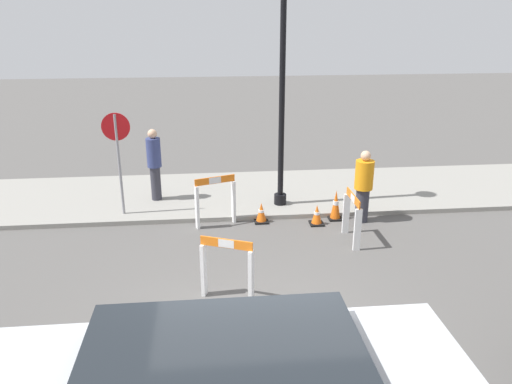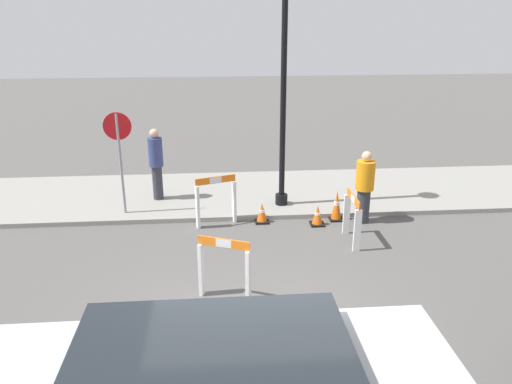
{
  "view_description": "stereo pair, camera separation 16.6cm",
  "coord_description": "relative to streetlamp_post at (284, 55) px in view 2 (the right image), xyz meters",
  "views": [
    {
      "loc": [
        -0.53,
        -5.68,
        4.43
      ],
      "look_at": [
        0.4,
        3.63,
        1.0
      ],
      "focal_mm": 35.0,
      "sensor_mm": 36.0,
      "label": 1
    },
    {
      "loc": [
        -0.37,
        -5.7,
        4.43
      ],
      "look_at": [
        0.4,
        3.63,
        1.0
      ],
      "focal_mm": 35.0,
      "sensor_mm": 36.0,
      "label": 2
    }
  ],
  "objects": [
    {
      "name": "person_worker",
      "position": [
        1.68,
        -0.95,
        -2.67
      ],
      "size": [
        0.53,
        0.53,
        1.62
      ],
      "rotation": [
        0.0,
        0.0,
        -2.71
      ],
      "color": "#33333D",
      "rests_on": "ground_plane"
    },
    {
      "name": "sidewalk_slab",
      "position": [
        -1.13,
        0.92,
        -3.47
      ],
      "size": [
        18.0,
        3.23,
        0.1
      ],
      "color": "gray",
      "rests_on": "ground_plane"
    },
    {
      "name": "barricade_0",
      "position": [
        -1.42,
        -3.84,
        -2.94
      ],
      "size": [
        0.85,
        0.45,
        1.07
      ],
      "rotation": [
        0.0,
        0.0,
        5.89
      ],
      "color": "white",
      "rests_on": "ground_plane"
    },
    {
      "name": "stop_sign",
      "position": [
        -3.59,
        -0.24,
        -1.88
      ],
      "size": [
        0.6,
        0.06,
        2.29
      ],
      "rotation": [
        0.0,
        0.0,
        3.17
      ],
      "color": "gray",
      "rests_on": "sidewalk_slab"
    },
    {
      "name": "barricade_1",
      "position": [
        1.16,
        -1.93,
        -2.97
      ],
      "size": [
        0.13,
        0.88,
        1.02
      ],
      "rotation": [
        0.0,
        0.0,
        7.85
      ],
      "color": "white",
      "rests_on": "ground_plane"
    },
    {
      "name": "barricade_2",
      "position": [
        -1.54,
        -0.85,
        -2.92
      ],
      "size": [
        0.89,
        0.41,
        1.11
      ],
      "rotation": [
        0.0,
        0.0,
        9.75
      ],
      "color": "white",
      "rests_on": "ground_plane"
    },
    {
      "name": "streetlamp_post",
      "position": [
        0.0,
        0.0,
        0.0
      ],
      "size": [
        0.44,
        0.44,
        5.32
      ],
      "color": "black",
      "rests_on": "sidewalk_slab"
    },
    {
      "name": "ground_plane",
      "position": [
        -1.13,
        -5.2,
        -3.52
      ],
      "size": [
        60.0,
        60.0,
        0.0
      ],
      "primitive_type": "plane",
      "color": "#565451"
    },
    {
      "name": "person_pedestrian",
      "position": [
        -2.93,
        0.6,
        -2.48
      ],
      "size": [
        0.44,
        0.44,
        1.73
      ],
      "rotation": [
        0.0,
        0.0,
        2.75
      ],
      "color": "#33333D",
      "rests_on": "sidewalk_slab"
    },
    {
      "name": "traffic_cone_2",
      "position": [
        0.66,
        -1.04,
        -3.3
      ],
      "size": [
        0.3,
        0.3,
        0.45
      ],
      "color": "black",
      "rests_on": "ground_plane"
    },
    {
      "name": "traffic_cone_0",
      "position": [
        -0.54,
        -0.8,
        -3.3
      ],
      "size": [
        0.3,
        0.3,
        0.45
      ],
      "color": "black",
      "rests_on": "ground_plane"
    },
    {
      "name": "traffic_cone_1",
      "position": [
        1.13,
        -0.8,
        -3.19
      ],
      "size": [
        0.3,
        0.3,
        0.69
      ],
      "color": "black",
      "rests_on": "ground_plane"
    }
  ]
}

